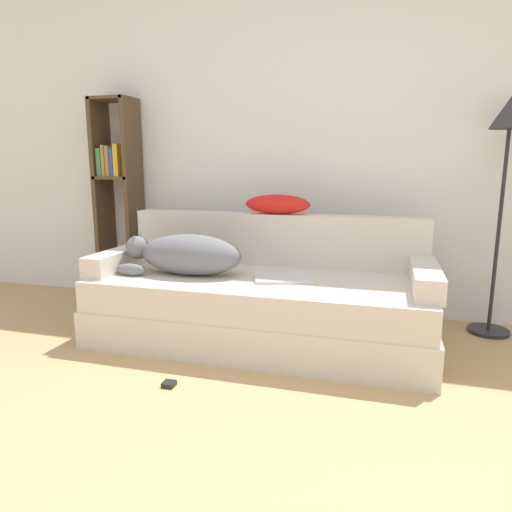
% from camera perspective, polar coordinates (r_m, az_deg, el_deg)
% --- Properties ---
extents(wall_back, '(7.15, 0.06, 2.70)m').
position_cam_1_polar(wall_back, '(3.52, 7.83, 15.07)').
color(wall_back, silver).
rests_on(wall_back, ground_plane).
extents(couch, '(2.10, 0.91, 0.42)m').
position_cam_1_polar(couch, '(2.93, 0.52, -6.66)').
color(couch, beige).
rests_on(couch, ground_plane).
extents(couch_backrest, '(2.06, 0.15, 0.36)m').
position_cam_1_polar(couch_backrest, '(3.20, 2.37, 2.12)').
color(couch_backrest, beige).
rests_on(couch_backrest, couch).
extents(couch_arm_left, '(0.15, 0.72, 0.13)m').
position_cam_1_polar(couch_arm_left, '(3.24, -16.35, -0.26)').
color(couch_arm_left, beige).
rests_on(couch_arm_left, couch).
extents(couch_arm_right, '(0.15, 0.72, 0.13)m').
position_cam_1_polar(couch_arm_right, '(2.76, 20.40, -2.47)').
color(couch_arm_right, beige).
rests_on(couch_arm_right, couch).
extents(dog, '(0.79, 0.32, 0.26)m').
position_cam_1_polar(dog, '(2.94, -8.77, 0.20)').
color(dog, slate).
rests_on(dog, couch).
extents(laptop, '(0.41, 0.35, 0.02)m').
position_cam_1_polar(laptop, '(2.80, 3.43, -2.76)').
color(laptop, silver).
rests_on(laptop, couch).
extents(throw_pillow, '(0.46, 0.16, 0.13)m').
position_cam_1_polar(throw_pillow, '(3.16, 2.71, 6.47)').
color(throw_pillow, red).
rests_on(throw_pillow, couch_backrest).
extents(bookshelf, '(0.33, 0.26, 1.63)m').
position_cam_1_polar(bookshelf, '(3.92, -16.90, 8.04)').
color(bookshelf, '#4C3823').
rests_on(bookshelf, ground_plane).
extents(floor_lamp, '(0.26, 0.26, 1.54)m').
position_cam_1_polar(floor_lamp, '(3.32, 28.92, 11.88)').
color(floor_lamp, '#232326').
rests_on(floor_lamp, ground_plane).
extents(power_adapter, '(0.06, 0.06, 0.02)m').
position_cam_1_polar(power_adapter, '(2.46, -10.82, -15.45)').
color(power_adapter, black).
rests_on(power_adapter, ground_plane).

